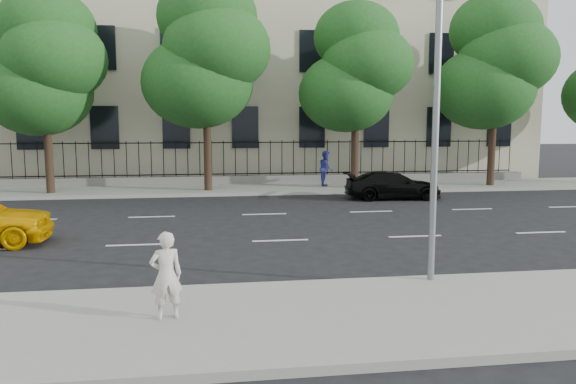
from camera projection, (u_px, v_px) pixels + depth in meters
name	position (u px, v px, depth m)	size (l,w,h in m)	color
ground	(294.00, 263.00, 13.48)	(120.00, 120.00, 0.00)	black
near_sidewalk	(329.00, 317.00, 9.55)	(60.00, 4.00, 0.15)	gray
far_sidewalk	(250.00, 189.00, 27.22)	(60.00, 4.00, 0.15)	gray
lane_markings	(271.00, 226.00, 18.14)	(49.60, 4.62, 0.01)	silver
masonry_building	(238.00, 29.00, 34.85)	(34.60, 12.11, 18.50)	beige
iron_fence	(247.00, 174.00, 28.81)	(30.00, 0.50, 2.20)	slate
street_light	(428.00, 34.00, 11.44)	(0.25, 3.32, 8.05)	slate
tree_b	(46.00, 64.00, 24.58)	(5.53, 5.12, 8.97)	#382619
tree_c	(207.00, 53.00, 25.50)	(5.89, 5.50, 9.80)	#382619
tree_d	(356.00, 68.00, 26.56)	(5.34, 4.94, 8.84)	#382619
tree_e	(495.00, 62.00, 27.50)	(5.71, 5.31, 9.46)	#382619
black_sedan	(393.00, 185.00, 24.21)	(1.68, 4.13, 1.20)	black
woman_near	(166.00, 275.00, 9.19)	(0.53, 0.35, 1.47)	beige
pedestrian_far	(326.00, 168.00, 27.74)	(0.84, 0.66, 1.74)	#313A99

